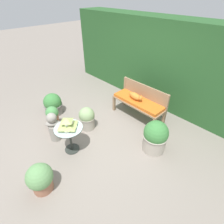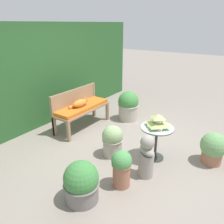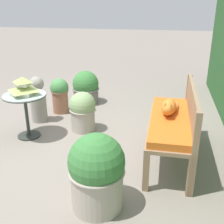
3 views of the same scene
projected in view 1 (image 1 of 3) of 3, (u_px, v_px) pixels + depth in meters
ground at (97, 134)px, 4.14m from camera, size 30.00×30.00×0.00m
foliage_hedge_back at (163, 63)px, 4.86m from camera, size 6.40×0.86×2.27m
garden_bench at (138, 103)px, 4.43m from camera, size 1.38×0.48×0.54m
bench_backrest at (144, 94)px, 4.44m from camera, size 1.38×0.06×0.87m
cat at (135, 96)px, 4.37m from camera, size 0.48×0.22×0.20m
patio_table at (69, 133)px, 3.48m from camera, size 0.57×0.57×0.61m
pagoda_birdhouse at (67, 124)px, 3.35m from camera, size 0.34×0.34×0.24m
garden_bust at (54, 127)px, 3.82m from camera, size 0.31×0.35×0.71m
potted_plant_patio_mid at (155, 137)px, 3.56m from camera, size 0.50×0.50×0.72m
potted_plant_bench_right at (40, 178)px, 2.86m from camera, size 0.44×0.44×0.56m
potted_plant_hedge_corner at (53, 104)px, 4.69m from camera, size 0.49×0.49×0.59m
potted_plant_table_far at (53, 116)px, 4.19m from camera, size 0.30×0.30×0.58m
potted_plant_table_near at (87, 118)px, 4.17m from camera, size 0.37×0.37×0.57m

